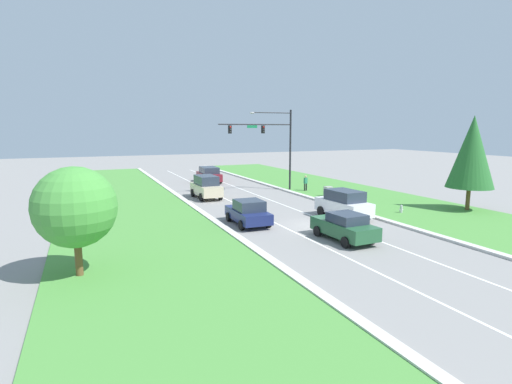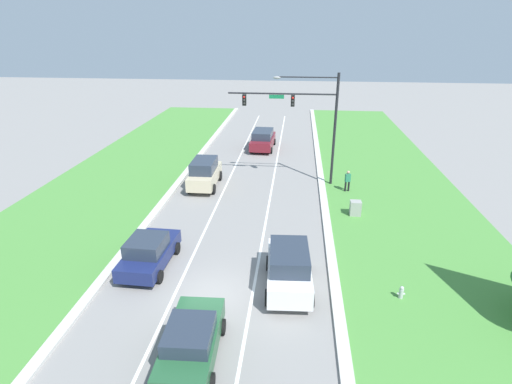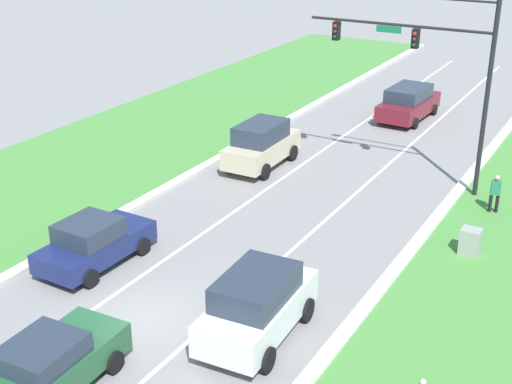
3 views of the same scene
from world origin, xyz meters
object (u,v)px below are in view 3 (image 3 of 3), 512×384
(utility_cabinet, at_px, (470,242))
(champagne_suv, at_px, (262,144))
(navy_sedan, at_px, (94,242))
(white_suv, at_px, (257,305))
(pedestrian, at_px, (495,192))
(burgundy_suv, at_px, (409,103))
(forest_sedan, at_px, (50,365))
(traffic_signal_mast, at_px, (436,61))

(utility_cabinet, bearing_deg, champagne_suv, 159.35)
(navy_sedan, distance_m, utility_cabinet, 13.37)
(champagne_suv, bearing_deg, white_suv, -62.05)
(champagne_suv, bearing_deg, pedestrian, -0.97)
(navy_sedan, xyz_separation_m, pedestrian, (11.17, 11.31, 0.08))
(burgundy_suv, relative_size, white_suv, 1.11)
(burgundy_suv, xyz_separation_m, pedestrian, (7.29, -10.85, -0.04))
(champagne_suv, height_order, forest_sedan, champagne_suv)
(forest_sedan, distance_m, utility_cabinet, 15.09)
(burgundy_suv, height_order, forest_sedan, burgundy_suv)
(forest_sedan, height_order, utility_cabinet, forest_sedan)
(traffic_signal_mast, relative_size, navy_sedan, 1.92)
(utility_cabinet, bearing_deg, navy_sedan, -147.43)
(traffic_signal_mast, relative_size, white_suv, 1.84)
(traffic_signal_mast, relative_size, utility_cabinet, 8.09)
(burgundy_suv, bearing_deg, champagne_suv, -105.73)
(white_suv, height_order, utility_cabinet, white_suv)
(champagne_suv, bearing_deg, utility_cabinet, -21.61)
(traffic_signal_mast, height_order, white_suv, traffic_signal_mast)
(champagne_suv, relative_size, forest_sedan, 1.05)
(burgundy_suv, relative_size, utility_cabinet, 4.86)
(white_suv, relative_size, utility_cabinet, 4.40)
(navy_sedan, relative_size, forest_sedan, 0.99)
(traffic_signal_mast, distance_m, utility_cabinet, 8.29)
(burgundy_suv, bearing_deg, traffic_signal_mast, -64.80)
(traffic_signal_mast, height_order, champagne_suv, traffic_signal_mast)
(traffic_signal_mast, bearing_deg, navy_sedan, -121.59)
(navy_sedan, height_order, forest_sedan, navy_sedan)
(white_suv, xyz_separation_m, pedestrian, (4.02, 12.33, -0.15))
(forest_sedan, distance_m, pedestrian, 18.73)
(burgundy_suv, xyz_separation_m, navy_sedan, (-3.88, -22.16, -0.13))
(forest_sedan, bearing_deg, traffic_signal_mast, 75.32)
(champagne_suv, relative_size, pedestrian, 2.76)
(traffic_signal_mast, xyz_separation_m, navy_sedan, (-7.84, -12.75, -4.79))
(champagne_suv, bearing_deg, traffic_signal_mast, 9.89)
(utility_cabinet, bearing_deg, traffic_signal_mast, 121.63)
(burgundy_suv, distance_m, pedestrian, 13.07)
(traffic_signal_mast, height_order, burgundy_suv, traffic_signal_mast)
(champagne_suv, height_order, white_suv, champagne_suv)
(burgundy_suv, height_order, pedestrian, burgundy_suv)
(champagne_suv, relative_size, burgundy_suv, 0.91)
(forest_sedan, height_order, pedestrian, pedestrian)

